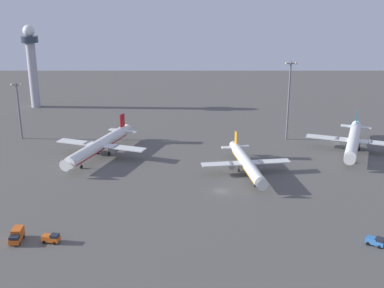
{
  "coord_description": "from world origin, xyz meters",
  "views": [
    {
      "loc": [
        -8.64,
        -136.42,
        59.92
      ],
      "look_at": [
        -8.71,
        32.74,
        4.0
      ],
      "focal_mm": 46.46,
      "sensor_mm": 36.0,
      "label": 1
    }
  ],
  "objects_px": {
    "airplane_taxiway_distant": "(354,141)",
    "catering_truck": "(17,235)",
    "airplane_mid_apron": "(100,145)",
    "apron_light_west": "(289,97)",
    "airplane_terminal_side": "(247,163)",
    "cargo_loader": "(376,241)",
    "maintenance_van": "(51,238)",
    "apron_light_central": "(19,107)",
    "control_tower": "(32,61)"
  },
  "relations": [
    {
      "from": "airplane_terminal_side",
      "to": "apron_light_central",
      "type": "xyz_separation_m",
      "value": [
        -85.31,
        37.51,
        9.28
      ]
    },
    {
      "from": "airplane_terminal_side",
      "to": "airplane_mid_apron",
      "type": "bearing_deg",
      "value": -26.32
    },
    {
      "from": "cargo_loader",
      "to": "apron_light_west",
      "type": "distance_m",
      "value": 84.69
    },
    {
      "from": "cargo_loader",
      "to": "apron_light_central",
      "type": "height_order",
      "value": "apron_light_central"
    },
    {
      "from": "airplane_taxiway_distant",
      "to": "airplane_mid_apron",
      "type": "bearing_deg",
      "value": 23.67
    },
    {
      "from": "maintenance_van",
      "to": "apron_light_west",
      "type": "height_order",
      "value": "apron_light_west"
    },
    {
      "from": "airplane_taxiway_distant",
      "to": "cargo_loader",
      "type": "height_order",
      "value": "airplane_taxiway_distant"
    },
    {
      "from": "control_tower",
      "to": "catering_truck",
      "type": "xyz_separation_m",
      "value": [
        35.37,
        -133.83,
        -21.44
      ]
    },
    {
      "from": "apron_light_west",
      "to": "apron_light_central",
      "type": "relative_size",
      "value": 1.37
    },
    {
      "from": "control_tower",
      "to": "airplane_mid_apron",
      "type": "relative_size",
      "value": 0.94
    },
    {
      "from": "airplane_terminal_side",
      "to": "airplane_taxiway_distant",
      "type": "relative_size",
      "value": 0.89
    },
    {
      "from": "airplane_taxiway_distant",
      "to": "airplane_terminal_side",
      "type": "bearing_deg",
      "value": 48.09
    },
    {
      "from": "catering_truck",
      "to": "maintenance_van",
      "type": "height_order",
      "value": "catering_truck"
    },
    {
      "from": "control_tower",
      "to": "airplane_terminal_side",
      "type": "bearing_deg",
      "value": -43.26
    },
    {
      "from": "airplane_mid_apron",
      "to": "apron_light_west",
      "type": "xyz_separation_m",
      "value": [
        70.11,
        20.17,
        12.97
      ]
    },
    {
      "from": "airplane_taxiway_distant",
      "to": "maintenance_van",
      "type": "height_order",
      "value": "airplane_taxiway_distant"
    },
    {
      "from": "airplane_terminal_side",
      "to": "cargo_loader",
      "type": "relative_size",
      "value": 8.3
    },
    {
      "from": "airplane_terminal_side",
      "to": "maintenance_van",
      "type": "bearing_deg",
      "value": 32.87
    },
    {
      "from": "airplane_taxiway_distant",
      "to": "apron_light_central",
      "type": "xyz_separation_m",
      "value": [
        -126.71,
        15.68,
        8.68
      ]
    },
    {
      "from": "apron_light_west",
      "to": "airplane_terminal_side",
      "type": "bearing_deg",
      "value": -118.34
    },
    {
      "from": "control_tower",
      "to": "airplane_terminal_side",
      "type": "distance_m",
      "value": 132.17
    },
    {
      "from": "cargo_loader",
      "to": "apron_light_central",
      "type": "xyz_separation_m",
      "value": [
        -111.21,
        83.86,
        11.75
      ]
    },
    {
      "from": "maintenance_van",
      "to": "apron_light_west",
      "type": "bearing_deg",
      "value": 149.7
    },
    {
      "from": "control_tower",
      "to": "catering_truck",
      "type": "height_order",
      "value": "control_tower"
    },
    {
      "from": "control_tower",
      "to": "airplane_taxiway_distant",
      "type": "relative_size",
      "value": 0.95
    },
    {
      "from": "maintenance_van",
      "to": "cargo_loader",
      "type": "height_order",
      "value": "same"
    },
    {
      "from": "maintenance_van",
      "to": "apron_light_central",
      "type": "bearing_deg",
      "value": -146.83
    },
    {
      "from": "airplane_mid_apron",
      "to": "apron_light_west",
      "type": "height_order",
      "value": "apron_light_west"
    },
    {
      "from": "control_tower",
      "to": "apron_light_west",
      "type": "height_order",
      "value": "control_tower"
    },
    {
      "from": "airplane_taxiway_distant",
      "to": "catering_truck",
      "type": "bearing_deg",
      "value": 53.41
    },
    {
      "from": "cargo_loader",
      "to": "apron_light_central",
      "type": "distance_m",
      "value": 139.78
    },
    {
      "from": "maintenance_van",
      "to": "catering_truck",
      "type": "bearing_deg",
      "value": -83.91
    },
    {
      "from": "control_tower",
      "to": "apron_light_west",
      "type": "xyz_separation_m",
      "value": [
        114.93,
        -53.02,
        -5.8
      ]
    },
    {
      "from": "cargo_loader",
      "to": "airplane_terminal_side",
      "type": "bearing_deg",
      "value": -116.56
    },
    {
      "from": "apron_light_central",
      "to": "cargo_loader",
      "type": "bearing_deg",
      "value": -37.02
    },
    {
      "from": "airplane_terminal_side",
      "to": "control_tower",
      "type": "bearing_deg",
      "value": -51.55
    },
    {
      "from": "control_tower",
      "to": "maintenance_van",
      "type": "distance_m",
      "value": 143.16
    },
    {
      "from": "control_tower",
      "to": "airplane_mid_apron",
      "type": "xyz_separation_m",
      "value": [
        44.83,
        -73.19,
        -18.77
      ]
    },
    {
      "from": "airplane_mid_apron",
      "to": "airplane_taxiway_distant",
      "type": "distance_m",
      "value": 91.94
    },
    {
      "from": "airplane_terminal_side",
      "to": "maintenance_van",
      "type": "relative_size",
      "value": 8.47
    },
    {
      "from": "airplane_terminal_side",
      "to": "airplane_mid_apron",
      "type": "height_order",
      "value": "airplane_mid_apron"
    },
    {
      "from": "apron_light_west",
      "to": "maintenance_van",
      "type": "bearing_deg",
      "value": -131.11
    },
    {
      "from": "control_tower",
      "to": "airplane_taxiway_distant",
      "type": "xyz_separation_m",
      "value": [
        136.61,
        -67.77,
        -18.77
      ]
    },
    {
      "from": "airplane_terminal_side",
      "to": "apron_light_central",
      "type": "bearing_deg",
      "value": -32.02
    },
    {
      "from": "apron_light_west",
      "to": "apron_light_central",
      "type": "bearing_deg",
      "value": 179.49
    },
    {
      "from": "airplane_mid_apron",
      "to": "apron_light_west",
      "type": "relative_size",
      "value": 1.38
    },
    {
      "from": "airplane_terminal_side",
      "to": "apron_light_west",
      "type": "height_order",
      "value": "apron_light_west"
    },
    {
      "from": "control_tower",
      "to": "maintenance_van",
      "type": "height_order",
      "value": "control_tower"
    },
    {
      "from": "airplane_mid_apron",
      "to": "cargo_loader",
      "type": "distance_m",
      "value": 98.83
    },
    {
      "from": "maintenance_van",
      "to": "apron_light_central",
      "type": "xyz_separation_m",
      "value": [
        -33.91,
        82.43,
        11.75
      ]
    }
  ]
}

